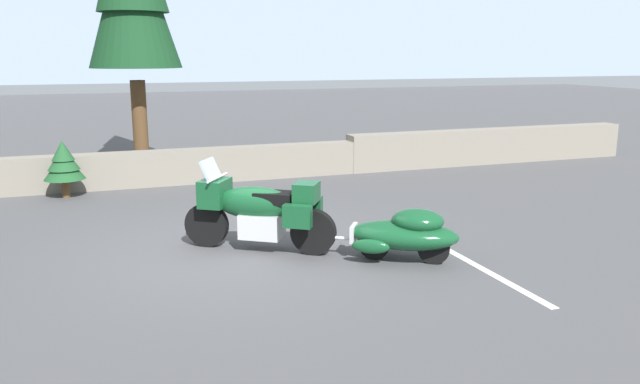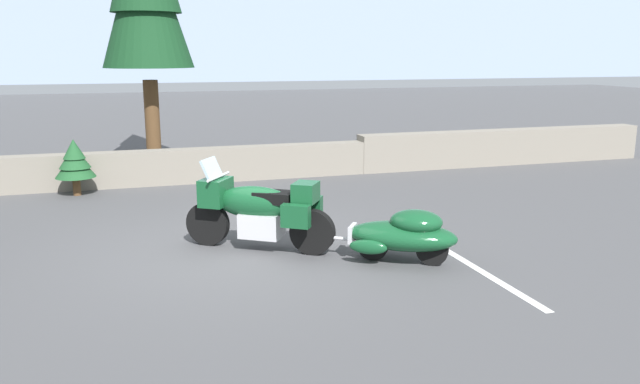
% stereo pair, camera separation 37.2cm
% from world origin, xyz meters
% --- Properties ---
extents(ground_plane, '(80.00, 80.00, 0.00)m').
position_xyz_m(ground_plane, '(0.00, 0.00, 0.00)').
color(ground_plane, '#4C4C4F').
extents(stone_guard_wall, '(24.00, 0.52, 0.90)m').
position_xyz_m(stone_guard_wall, '(0.80, 5.31, 0.41)').
color(stone_guard_wall, gray).
rests_on(stone_guard_wall, ground).
extents(distant_ridgeline, '(240.00, 80.00, 16.00)m').
position_xyz_m(distant_ridgeline, '(0.00, 95.31, 8.00)').
color(distant_ridgeline, '#8C9EB7').
rests_on(distant_ridgeline, ground).
extents(touring_motorcycle, '(2.00, 1.50, 1.33)m').
position_xyz_m(touring_motorcycle, '(0.37, -0.02, 0.62)').
color(touring_motorcycle, black).
rests_on(touring_motorcycle, ground).
extents(car_shaped_trailer, '(2.03, 1.52, 0.76)m').
position_xyz_m(car_shaped_trailer, '(2.15, -1.20, 0.41)').
color(car_shaped_trailer, black).
rests_on(car_shaped_trailer, ground).
extents(pine_sapling_near, '(0.80, 0.80, 1.15)m').
position_xyz_m(pine_sapling_near, '(-2.42, 4.66, 0.72)').
color(pine_sapling_near, brown).
rests_on(pine_sapling_near, ground).
extents(parking_stripe_marker, '(0.12, 3.60, 0.01)m').
position_xyz_m(parking_stripe_marker, '(3.00, -1.50, 0.00)').
color(parking_stripe_marker, silver).
rests_on(parking_stripe_marker, ground).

